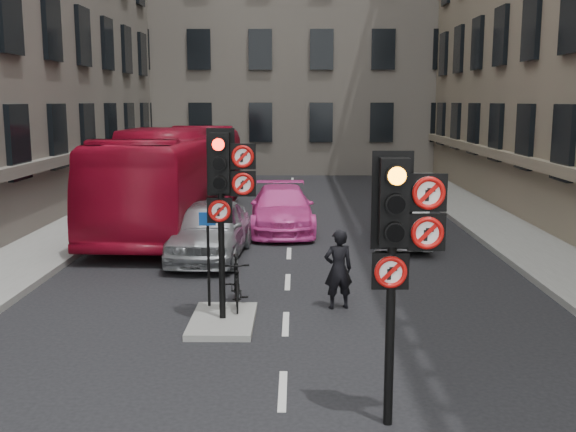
{
  "coord_description": "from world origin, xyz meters",
  "views": [
    {
      "loc": [
        0.19,
        -7.27,
        4.18
      ],
      "look_at": [
        0.08,
        1.99,
        2.6
      ],
      "focal_mm": 42.0,
      "sensor_mm": 36.0,
      "label": 1
    }
  ],
  "objects_px": {
    "car_white": "(400,218)",
    "car_pink": "(282,209)",
    "motorcyclist": "(338,269)",
    "info_sign": "(208,246)",
    "bus_red": "(176,177)",
    "signal_far": "(225,183)",
    "signal_near": "(400,231)",
    "motorcycle": "(236,283)",
    "car_silver": "(210,229)"
  },
  "relations": [
    {
      "from": "signal_far",
      "to": "car_silver",
      "type": "xyz_separation_m",
      "value": [
        -0.99,
        5.46,
        -1.92
      ]
    },
    {
      "from": "signal_far",
      "to": "bus_red",
      "type": "distance_m",
      "value": 10.56
    },
    {
      "from": "bus_red",
      "to": "signal_far",
      "type": "bearing_deg",
      "value": -71.8
    },
    {
      "from": "signal_far",
      "to": "car_silver",
      "type": "bearing_deg",
      "value": 100.31
    },
    {
      "from": "motorcyclist",
      "to": "bus_red",
      "type": "bearing_deg",
      "value": -75.24
    },
    {
      "from": "info_sign",
      "to": "signal_near",
      "type": "bearing_deg",
      "value": -61.0
    },
    {
      "from": "signal_far",
      "to": "bus_red",
      "type": "height_order",
      "value": "signal_far"
    },
    {
      "from": "signal_near",
      "to": "car_silver",
      "type": "relative_size",
      "value": 0.78
    },
    {
      "from": "info_sign",
      "to": "car_pink",
      "type": "bearing_deg",
      "value": 77.92
    },
    {
      "from": "car_silver",
      "to": "car_pink",
      "type": "xyz_separation_m",
      "value": [
        1.84,
        3.92,
        -0.06
      ]
    },
    {
      "from": "bus_red",
      "to": "car_white",
      "type": "bearing_deg",
      "value": -16.49
    },
    {
      "from": "signal_near",
      "to": "motorcyclist",
      "type": "xyz_separation_m",
      "value": [
        -0.43,
        5.01,
        -1.76
      ]
    },
    {
      "from": "signal_near",
      "to": "signal_far",
      "type": "distance_m",
      "value": 4.77
    },
    {
      "from": "car_white",
      "to": "motorcyclist",
      "type": "relative_size",
      "value": 2.71
    },
    {
      "from": "car_pink",
      "to": "signal_far",
      "type": "bearing_deg",
      "value": -97.9
    },
    {
      "from": "signal_near",
      "to": "signal_far",
      "type": "bearing_deg",
      "value": 123.02
    },
    {
      "from": "signal_far",
      "to": "car_pink",
      "type": "bearing_deg",
      "value": 84.84
    },
    {
      "from": "signal_far",
      "to": "signal_near",
      "type": "bearing_deg",
      "value": -56.98
    },
    {
      "from": "car_pink",
      "to": "info_sign",
      "type": "bearing_deg",
      "value": -101.19
    },
    {
      "from": "car_pink",
      "to": "bus_red",
      "type": "distance_m",
      "value": 3.79
    },
    {
      "from": "bus_red",
      "to": "motorcycle",
      "type": "xyz_separation_m",
      "value": [
        2.83,
        -9.13,
        -1.13
      ]
    },
    {
      "from": "car_white",
      "to": "signal_far",
      "type": "bearing_deg",
      "value": -114.83
    },
    {
      "from": "car_silver",
      "to": "motorcyclist",
      "type": "xyz_separation_m",
      "value": [
        3.16,
        -4.45,
        0.04
      ]
    },
    {
      "from": "signal_far",
      "to": "info_sign",
      "type": "relative_size",
      "value": 1.86
    },
    {
      "from": "signal_far",
      "to": "bus_red",
      "type": "bearing_deg",
      "value": 105.12
    },
    {
      "from": "signal_far",
      "to": "car_pink",
      "type": "distance_m",
      "value": 9.62
    },
    {
      "from": "signal_far",
      "to": "car_white",
      "type": "distance_m",
      "value": 9.01
    },
    {
      "from": "signal_near",
      "to": "car_pink",
      "type": "height_order",
      "value": "signal_near"
    },
    {
      "from": "motorcycle",
      "to": "bus_red",
      "type": "bearing_deg",
      "value": 100.94
    },
    {
      "from": "signal_near",
      "to": "motorcycle",
      "type": "xyz_separation_m",
      "value": [
        -2.51,
        5.01,
        -2.05
      ]
    },
    {
      "from": "car_white",
      "to": "car_pink",
      "type": "xyz_separation_m",
      "value": [
        -3.58,
        1.79,
        -0.02
      ]
    },
    {
      "from": "signal_far",
      "to": "motorcycle",
      "type": "bearing_deg",
      "value": 84.84
    },
    {
      "from": "car_white",
      "to": "car_pink",
      "type": "distance_m",
      "value": 4.0
    },
    {
      "from": "signal_near",
      "to": "motorcycle",
      "type": "bearing_deg",
      "value": 116.61
    },
    {
      "from": "signal_near",
      "to": "car_white",
      "type": "xyz_separation_m",
      "value": [
        1.83,
        11.59,
        -1.85
      ]
    },
    {
      "from": "motorcycle",
      "to": "signal_near",
      "type": "bearing_deg",
      "value": -69.66
    },
    {
      "from": "signal_far",
      "to": "motorcyclist",
      "type": "height_order",
      "value": "signal_far"
    },
    {
      "from": "signal_near",
      "to": "car_pink",
      "type": "relative_size",
      "value": 0.72
    },
    {
      "from": "car_white",
      "to": "car_pink",
      "type": "relative_size",
      "value": 0.9
    },
    {
      "from": "motorcycle",
      "to": "info_sign",
      "type": "height_order",
      "value": "info_sign"
    },
    {
      "from": "bus_red",
      "to": "car_pink",
      "type": "bearing_deg",
      "value": -8.94
    },
    {
      "from": "info_sign",
      "to": "signal_far",
      "type": "bearing_deg",
      "value": -63.15
    },
    {
      "from": "signal_near",
      "to": "bus_red",
      "type": "distance_m",
      "value": 15.14
    },
    {
      "from": "motorcyclist",
      "to": "info_sign",
      "type": "relative_size",
      "value": 0.86
    },
    {
      "from": "bus_red",
      "to": "info_sign",
      "type": "bearing_deg",
      "value": -73.14
    },
    {
      "from": "motorcyclist",
      "to": "signal_near",
      "type": "bearing_deg",
      "value": 81.47
    },
    {
      "from": "car_silver",
      "to": "info_sign",
      "type": "height_order",
      "value": "info_sign"
    },
    {
      "from": "signal_far",
      "to": "motorcyclist",
      "type": "distance_m",
      "value": 3.04
    },
    {
      "from": "bus_red",
      "to": "info_sign",
      "type": "distance_m",
      "value": 9.68
    },
    {
      "from": "signal_near",
      "to": "info_sign",
      "type": "xyz_separation_m",
      "value": [
        -3.04,
        4.74,
        -1.22
      ]
    }
  ]
}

